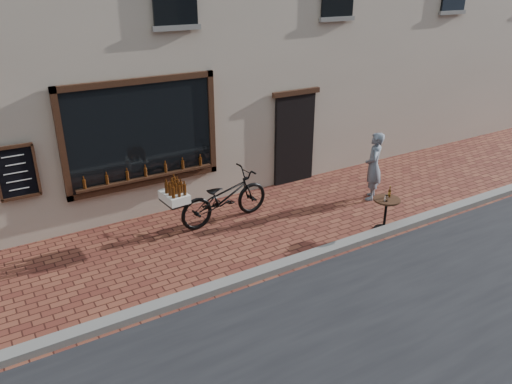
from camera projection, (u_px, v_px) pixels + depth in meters
ground at (316, 264)px, 9.02m from camera, size 90.00×90.00×0.00m
kerb at (310, 256)px, 9.15m from camera, size 90.00×0.25×0.12m
cargo_bicycle at (223, 197)px, 10.38m from camera, size 2.41×0.87×1.16m
bistro_table at (386, 208)px, 10.03m from camera, size 0.54×0.54×0.93m
pedestrian at (373, 166)px, 11.36m from camera, size 0.68×0.67×1.58m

